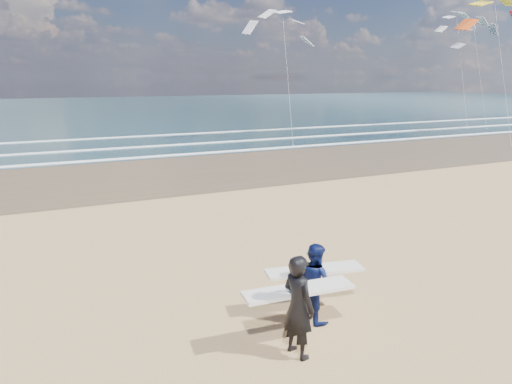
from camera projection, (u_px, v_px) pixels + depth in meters
name	position (u px, v px, depth m)	size (l,w,h in m)	color
wet_sand_strip	(411.00, 150.00, 32.96)	(220.00, 12.00, 0.01)	brown
ocean	(194.00, 107.00, 80.66)	(220.00, 100.00, 0.02)	#193137
foam_breakers	(333.00, 134.00, 41.87)	(220.00, 11.70, 0.05)	white
surfer_near	(298.00, 305.00, 8.49)	(2.24, 1.12, 2.01)	black
surfer_far	(315.00, 281.00, 9.82)	(2.26, 1.26, 1.73)	#0D184C
kite_0	(500.00, 47.00, 35.39)	(6.80, 4.85, 12.69)	slate
kite_1	(286.00, 60.00, 35.94)	(6.19, 4.78, 11.43)	slate
kite_2	(478.00, 61.00, 47.07)	(6.19, 4.78, 12.07)	slate
kite_5	(461.00, 59.00, 49.85)	(5.36, 4.69, 13.16)	slate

